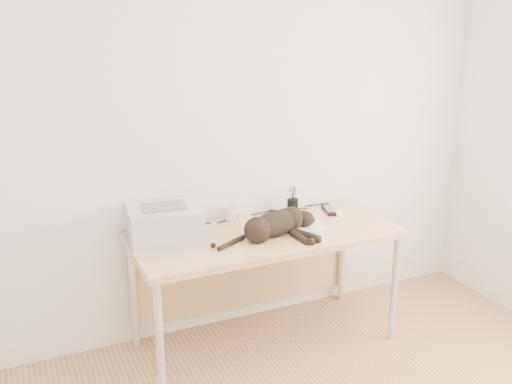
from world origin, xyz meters
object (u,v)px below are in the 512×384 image
printer (164,222)px  mouse (336,211)px  cat (274,226)px  desk (260,248)px  mug (230,213)px  pen_cup (293,206)px

printer → mouse: printer is taller
cat → mouse: cat is taller
desk → mug: (-0.11, 0.19, 0.18)m
pen_cup → mouse: (0.25, -0.13, -0.03)m
printer → pen_cup: printer is taller
cat → pen_cup: bearing=33.0°
mug → mouse: 0.70m
printer → mouse: bearing=-2.9°
printer → mouse: size_ratio=3.86×
printer → mouse: 1.14m
desk → pen_cup: (0.31, 0.15, 0.18)m
mug → desk: bearing=-59.6°
mouse → desk: bearing=175.6°
desk → mug: bearing=120.4°
cat → pen_cup: 0.44m
printer → cat: 0.64m
desk → mug: size_ratio=14.98×
printer → mug: 0.47m
desk → cat: size_ratio=2.29×
cat → pen_cup: pen_cup is taller
desk → mouse: (0.56, 0.03, 0.15)m
mouse → mug: bearing=159.0°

